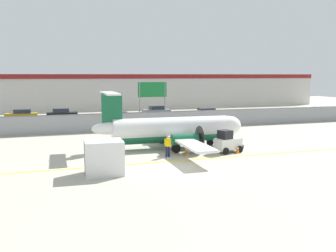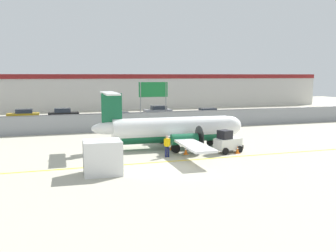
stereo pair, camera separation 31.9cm
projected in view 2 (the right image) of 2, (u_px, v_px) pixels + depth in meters
The scene contains 18 objects.
ground_plane at pixel (178, 161), 27.84m from camera, with size 140.00×140.00×0.01m.
perimeter_fence at pixel (132, 121), 42.80m from camera, with size 98.00×0.10×2.10m.
parking_lot_strip at pixel (115, 119), 53.79m from camera, with size 98.00×17.00×0.12m.
background_building at pixel (98, 91), 70.82m from camera, with size 91.00×8.10×6.50m.
commuter_airplane at pixel (174, 130), 32.70m from camera, with size 13.56×16.04×4.92m.
baggage_tug at pixel (227, 142), 30.70m from camera, with size 2.53×1.83×1.88m.
ground_crew_worker at pixel (167, 145), 28.97m from camera, with size 0.55×0.36×1.70m.
cargo_container at pixel (103, 157), 23.97m from camera, with size 2.49×2.11×2.20m.
traffic_cone_near_left at pixel (172, 146), 31.97m from camera, with size 0.36×0.36×0.64m.
traffic_cone_near_right at pixel (186, 151), 30.03m from camera, with size 0.36×0.36×0.64m.
traffic_cone_far_left at pixel (240, 145), 32.26m from camera, with size 0.36×0.36×0.64m.
traffic_cone_far_right at pixel (237, 150), 30.42m from camera, with size 0.36×0.36×0.64m.
parked_car_0 at pixel (24, 115), 51.61m from camera, with size 4.24×2.08×1.58m.
parked_car_1 at pixel (63, 114), 52.90m from camera, with size 4.23×2.06×1.58m.
parked_car_2 at pixel (121, 118), 47.55m from camera, with size 4.35×2.33×1.58m.
parked_car_3 at pixel (158, 111), 57.15m from camera, with size 4.20×2.01×1.58m.
parked_car_4 at pixel (208, 114), 53.18m from camera, with size 4.25×2.09×1.58m.
highway_sign at pixel (153, 93), 45.27m from camera, with size 3.60×0.14×5.50m.
Camera 2 is at (-9.01, -23.71, 6.33)m, focal length 40.00 mm.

